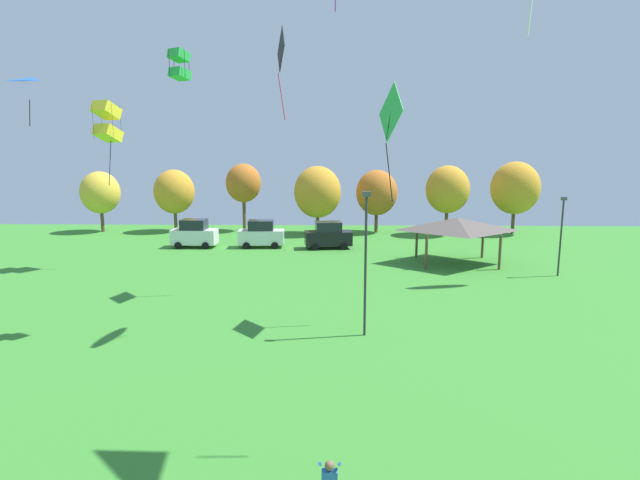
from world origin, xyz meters
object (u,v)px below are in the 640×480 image
at_px(kite_flying_5, 107,122).
at_px(treeline_tree_5, 448,190).
at_px(kite_flying_8, 32,89).
at_px(treeline_tree_4, 377,193).
at_px(kite_flying_6, 179,65).
at_px(treeline_tree_0, 100,193).
at_px(treeline_tree_6, 515,188).
at_px(kite_flying_3, 391,116).
at_px(park_pavilion, 457,224).
at_px(treeline_tree_3, 318,192).
at_px(parked_car_third_from_left, 328,235).
at_px(parked_car_leftmost, 194,234).
at_px(light_post_0, 366,256).
at_px(light_post_1, 561,231).
at_px(kite_flying_4, 281,52).
at_px(treeline_tree_1, 174,192).
at_px(parked_car_second_from_left, 261,234).
at_px(treeline_tree_2, 243,183).

height_order(kite_flying_5, treeline_tree_5, kite_flying_5).
height_order(kite_flying_8, treeline_tree_4, kite_flying_8).
xyz_separation_m(kite_flying_6, treeline_tree_0, (-18.31, 30.39, -8.10)).
distance_m(treeline_tree_0, treeline_tree_6, 44.68).
distance_m(kite_flying_3, park_pavilion, 17.13).
distance_m(kite_flying_8, treeline_tree_6, 44.57).
distance_m(treeline_tree_0, treeline_tree_3, 23.74).
xyz_separation_m(kite_flying_8, parked_car_third_from_left, (16.82, 15.38, -10.92)).
bearing_deg(kite_flying_8, treeline_tree_4, 48.62).
distance_m(kite_flying_5, kite_flying_8, 7.64).
distance_m(parked_car_leftmost, treeline_tree_4, 19.98).
height_order(kite_flying_3, light_post_0, kite_flying_3).
distance_m(treeline_tree_3, treeline_tree_5, 13.61).
bearing_deg(kite_flying_8, treeline_tree_3, 56.52).
height_order(parked_car_leftmost, light_post_0, light_post_0).
bearing_deg(kite_flying_5, light_post_1, -3.72).
relative_size(light_post_1, treeline_tree_6, 0.72).
relative_size(kite_flying_4, kite_flying_6, 3.93).
distance_m(kite_flying_5, treeline_tree_1, 18.77).
distance_m(kite_flying_5, parked_car_second_from_left, 15.99).
height_order(light_post_1, treeline_tree_1, treeline_tree_1).
distance_m(light_post_1, treeline_tree_6, 19.46).
relative_size(kite_flying_8, light_post_0, 0.36).
bearing_deg(treeline_tree_5, treeline_tree_2, 174.05).
bearing_deg(kite_flying_6, park_pavilion, 42.23).
bearing_deg(treeline_tree_2, kite_flying_3, -67.56).
height_order(kite_flying_6, treeline_tree_4, kite_flying_6).
bearing_deg(parked_car_third_from_left, treeline_tree_2, 124.86).
bearing_deg(kite_flying_6, kite_flying_8, 150.75).
xyz_separation_m(kite_flying_8, treeline_tree_5, (29.22, 23.41, -7.33)).
distance_m(kite_flying_3, treeline_tree_6, 33.88).
distance_m(kite_flying_4, treeline_tree_1, 29.61).
height_order(treeline_tree_4, treeline_tree_6, treeline_tree_6).
bearing_deg(kite_flying_8, kite_flying_3, -12.98).
distance_m(kite_flying_6, treeline_tree_2, 32.33).
xyz_separation_m(kite_flying_6, parked_car_second_from_left, (0.47, 21.47, -11.18)).
xyz_separation_m(parked_car_second_from_left, treeline_tree_2, (-3.28, 9.94, 4.07)).
distance_m(parked_car_leftmost, treeline_tree_2, 11.19).
distance_m(parked_car_second_from_left, light_post_0, 23.89).
bearing_deg(kite_flying_5, parked_car_third_from_left, 26.40).
bearing_deg(treeline_tree_5, treeline_tree_3, 179.20).
distance_m(parked_car_leftmost, parked_car_third_from_left, 12.26).
xyz_separation_m(parked_car_second_from_left, treeline_tree_3, (4.93, 7.86, 3.26)).
xyz_separation_m(parked_car_leftmost, treeline_tree_1, (-4.67, 9.44, 3.12)).
bearing_deg(treeline_tree_4, kite_flying_4, -108.14).
bearing_deg(parked_car_second_from_left, treeline_tree_1, 136.33).
xyz_separation_m(kite_flying_6, treeline_tree_6, (26.36, 30.15, -7.52)).
bearing_deg(kite_flying_4, light_post_1, 12.79).
height_order(kite_flying_5, park_pavilion, kite_flying_5).
relative_size(kite_flying_4, treeline_tree_1, 0.78).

